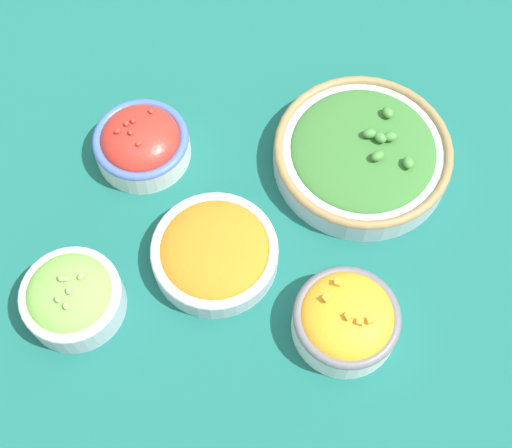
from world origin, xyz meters
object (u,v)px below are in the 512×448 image
bowl_cherry_tomatoes (141,142)px  bowl_broccoli (362,153)px  bowl_lettuce (72,297)px  bowl_carrots (215,252)px  bowl_squash (346,319)px

bowl_cherry_tomatoes → bowl_broccoli: bearing=179.1°
bowl_lettuce → bowl_carrots: bowl_lettuce is taller
bowl_broccoli → bowl_carrots: bearing=38.5°
bowl_squash → bowl_broccoli: size_ratio=0.54×
bowl_squash → bowl_carrots: (0.15, -0.08, -0.01)m
bowl_broccoli → bowl_carrots: bowl_broccoli is taller
bowl_carrots → bowl_broccoli: bearing=-141.5°
bowl_carrots → bowl_squash: bearing=152.3°
bowl_carrots → bowl_lettuce: bearing=22.4°
bowl_lettuce → bowl_broccoli: size_ratio=0.52×
bowl_lettuce → bowl_cherry_tomatoes: 0.22m
bowl_lettuce → bowl_squash: size_ratio=0.96×
bowl_lettuce → bowl_broccoli: bearing=-148.4°
bowl_squash → bowl_cherry_tomatoes: 0.35m
bowl_squash → bowl_cherry_tomatoes: bowl_squash is taller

